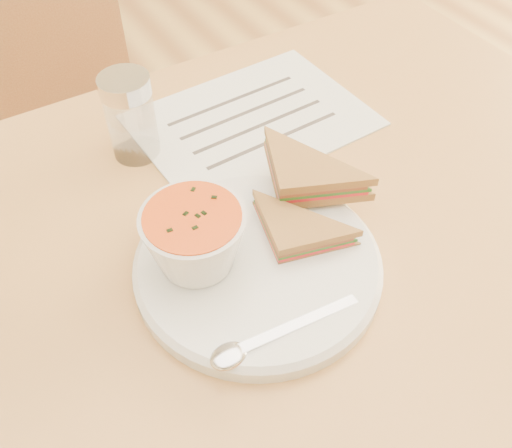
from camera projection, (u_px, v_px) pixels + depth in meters
dining_table at (271, 368)px, 0.95m from camera, size 1.00×0.70×0.75m
chair_far at (92, 167)px, 1.23m from camera, size 0.38×0.38×0.82m
plate at (258, 266)px, 0.61m from camera, size 0.30×0.30×0.02m
soup_bowl at (195, 241)px, 0.57m from camera, size 0.14×0.14×0.07m
sandwich_half_a at (278, 260)px, 0.59m from camera, size 0.11×0.11×0.03m
sandwich_half_b at (280, 200)px, 0.62m from camera, size 0.14×0.14×0.03m
spoon at (281, 332)px, 0.54m from camera, size 0.19×0.05×0.01m
paper_menu at (252, 120)px, 0.79m from camera, size 0.32×0.24×0.00m
condiment_shaker at (131, 117)px, 0.70m from camera, size 0.08×0.08×0.11m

